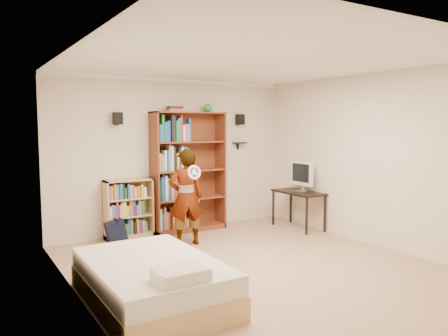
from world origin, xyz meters
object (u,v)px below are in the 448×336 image
Objects in this scene: daybed at (152,275)px; tall_bookshelf at (189,172)px; low_bookshelf at (129,209)px; computer_desk at (298,210)px; person at (186,197)px.

tall_bookshelf is at bearing 55.76° from daybed.
low_bookshelf is 0.51× the size of daybed.
low_bookshelf is 3.05m from computer_desk.
tall_bookshelf is 2.14× the size of low_bookshelf.
tall_bookshelf is 1.24m from low_bookshelf.
tall_bookshelf reaches higher than computer_desk.
daybed is at bearing -154.06° from computer_desk.
daybed is 2.31m from person.
person is at bearing -53.42° from low_bookshelf.
person is at bearing 177.94° from computer_desk.
low_bookshelf is 1.11m from person.
computer_desk is 2.30m from person.
tall_bookshelf is 1.39× the size of person.
tall_bookshelf is 2.12× the size of computer_desk.
tall_bookshelf is 0.99m from person.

